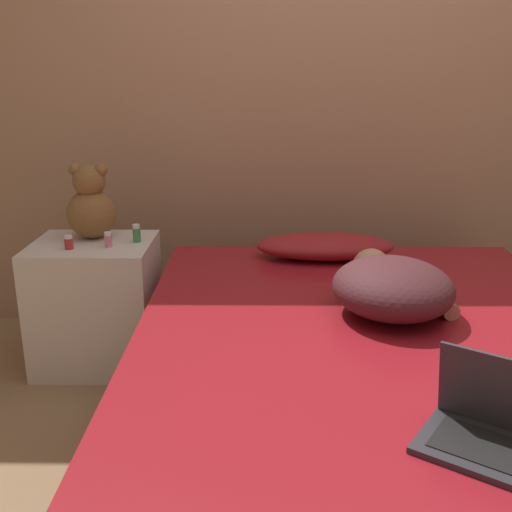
% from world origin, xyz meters
% --- Properties ---
extents(ground_plane, '(12.00, 12.00, 0.00)m').
position_xyz_m(ground_plane, '(0.00, 0.00, 0.00)').
color(ground_plane, '#937551').
extents(wall_back, '(8.00, 0.06, 2.60)m').
position_xyz_m(wall_back, '(0.00, 1.30, 1.30)').
color(wall_back, tan).
rests_on(wall_back, ground_plane).
extents(bed, '(1.66, 2.03, 0.51)m').
position_xyz_m(bed, '(0.00, 0.00, 0.25)').
color(bed, brown).
rests_on(bed, ground_plane).
extents(nightstand, '(0.54, 0.47, 0.60)m').
position_xyz_m(nightstand, '(-1.16, 0.75, 0.30)').
color(nightstand, silver).
rests_on(nightstand, ground_plane).
extents(pillow, '(0.64, 0.29, 0.11)m').
position_xyz_m(pillow, '(-0.09, 0.81, 0.57)').
color(pillow, maroon).
rests_on(pillow, bed).
extents(person_lying, '(0.46, 0.62, 0.20)m').
position_xyz_m(person_lying, '(0.08, 0.16, 0.61)').
color(person_lying, '#4C2328').
rests_on(person_lying, bed).
extents(laptop, '(0.41, 0.37, 0.22)m').
position_xyz_m(laptop, '(0.17, -0.68, 0.56)').
color(laptop, '#333338').
rests_on(laptop, bed).
extents(teddy_bear, '(0.23, 0.23, 0.35)m').
position_xyz_m(teddy_bear, '(-1.18, 0.84, 0.75)').
color(teddy_bear, brown).
rests_on(teddy_bear, nightstand).
extents(bottle_green, '(0.04, 0.04, 0.08)m').
position_xyz_m(bottle_green, '(-0.96, 0.76, 0.64)').
color(bottle_green, '#3D8E4C').
rests_on(bottle_green, nightstand).
extents(bottle_pink, '(0.03, 0.03, 0.07)m').
position_xyz_m(bottle_pink, '(-1.07, 0.68, 0.63)').
color(bottle_pink, pink).
rests_on(bottle_pink, nightstand).
extents(bottle_red, '(0.04, 0.04, 0.06)m').
position_xyz_m(bottle_red, '(-1.23, 0.65, 0.63)').
color(bottle_red, '#B72D2D').
rests_on(bottle_red, nightstand).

